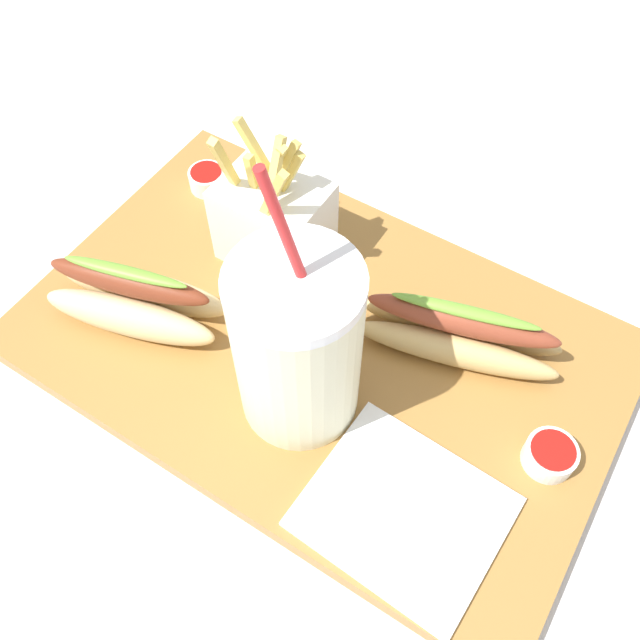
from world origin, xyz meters
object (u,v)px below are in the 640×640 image
at_px(soda_cup, 297,346).
at_px(fries_basket, 274,220).
at_px(ketchup_cup_2, 267,180).
at_px(hot_dog_1, 459,333).
at_px(ketchup_cup_1, 207,179).
at_px(hot_dog_2, 135,299).
at_px(ketchup_cup_3, 550,456).
at_px(napkin_stack, 404,512).

distance_m(soda_cup, fries_basket, 0.16).
bearing_deg(soda_cup, ketchup_cup_2, -48.95).
height_order(hot_dog_1, ketchup_cup_1, hot_dog_1).
bearing_deg(soda_cup, hot_dog_2, 2.63).
bearing_deg(hot_dog_1, fries_basket, -1.88).
relative_size(hot_dog_2, ketchup_cup_2, 5.36).
distance_m(fries_basket, ketchup_cup_2, 0.09).
bearing_deg(soda_cup, hot_dog_1, -127.88).
height_order(fries_basket, ketchup_cup_2, fries_basket).
relative_size(fries_basket, ketchup_cup_1, 4.21).
height_order(ketchup_cup_2, ketchup_cup_3, ketchup_cup_2).
bearing_deg(ketchup_cup_1, ketchup_cup_2, -150.08).
bearing_deg(ketchup_cup_3, soda_cup, 16.00).
relative_size(fries_basket, ketchup_cup_2, 4.93).
relative_size(hot_dog_1, hot_dog_2, 1.08).
height_order(fries_basket, ketchup_cup_1, fries_basket).
xyz_separation_m(fries_basket, hot_dog_2, (0.06, 0.12, -0.02)).
bearing_deg(napkin_stack, ketchup_cup_2, -38.69).
height_order(fries_basket, napkin_stack, fries_basket).
xyz_separation_m(fries_basket, napkin_stack, (-0.22, 0.15, -0.04)).
xyz_separation_m(hot_dog_2, ketchup_cup_1, (0.05, -0.16, -0.01)).
relative_size(hot_dog_1, ketchup_cup_2, 5.79).
xyz_separation_m(fries_basket, ketchup_cup_1, (0.11, -0.03, -0.03)).
xyz_separation_m(hot_dog_2, ketchup_cup_2, (-0.01, -0.19, -0.01)).
height_order(soda_cup, ketchup_cup_1, soda_cup).
height_order(soda_cup, ketchup_cup_3, soda_cup).
xyz_separation_m(soda_cup, ketchup_cup_3, (-0.19, -0.05, -0.07)).
bearing_deg(ketchup_cup_1, ketchup_cup_3, 166.55).
relative_size(hot_dog_1, ketchup_cup_1, 4.94).
bearing_deg(napkin_stack, fries_basket, -35.27).
relative_size(fries_basket, hot_dog_2, 0.92).
height_order(ketchup_cup_1, ketchup_cup_3, same).
distance_m(fries_basket, ketchup_cup_3, 0.30).
height_order(soda_cup, hot_dog_2, soda_cup).
relative_size(ketchup_cup_1, ketchup_cup_2, 1.17).
height_order(hot_dog_1, hot_dog_2, hot_dog_2).
relative_size(soda_cup, ketchup_cup_1, 6.97).
relative_size(ketchup_cup_1, napkin_stack, 0.26).
xyz_separation_m(fries_basket, ketchup_cup_3, (-0.29, 0.06, -0.03)).
relative_size(hot_dog_1, napkin_stack, 1.28).
bearing_deg(hot_dog_2, napkin_stack, 173.50).
bearing_deg(fries_basket, ketchup_cup_2, -49.77).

